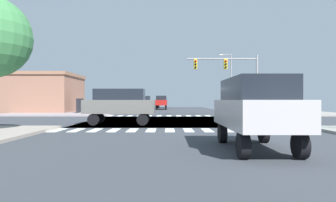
{
  "coord_description": "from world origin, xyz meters",
  "views": [
    {
      "loc": [
        -0.85,
        -23.2,
        1.62
      ],
      "look_at": [
        -0.85,
        2.18,
        1.53
      ],
      "focal_mm": 31.86,
      "sensor_mm": 36.0,
      "label": 1
    }
  ],
  "objects_px": {
    "street_lamp": "(229,77)",
    "suv_outer_5": "(162,101)",
    "bank_building": "(21,93)",
    "suv_queued_2": "(161,101)",
    "suv_nearside_1": "(255,107)",
    "traffic_signal_mast": "(229,70)",
    "pickup_middle_1": "(145,102)",
    "suv_leading_3": "(120,103)"
  },
  "relations": [
    {
      "from": "pickup_middle_1",
      "to": "bank_building",
      "type": "bearing_deg",
      "value": 47.8
    },
    {
      "from": "street_lamp",
      "to": "suv_outer_5",
      "type": "bearing_deg",
      "value": 115.7
    },
    {
      "from": "suv_nearside_1",
      "to": "suv_outer_5",
      "type": "distance_m",
      "value": 51.2
    },
    {
      "from": "street_lamp",
      "to": "bank_building",
      "type": "relative_size",
      "value": 0.5
    },
    {
      "from": "street_lamp",
      "to": "suv_outer_5",
      "type": "relative_size",
      "value": 1.73
    },
    {
      "from": "suv_nearside_1",
      "to": "suv_queued_2",
      "type": "height_order",
      "value": "same"
    },
    {
      "from": "traffic_signal_mast",
      "to": "suv_leading_3",
      "type": "relative_size",
      "value": 1.58
    },
    {
      "from": "suv_outer_5",
      "to": "suv_queued_2",
      "type": "bearing_deg",
      "value": 90.0
    },
    {
      "from": "bank_building",
      "to": "suv_outer_5",
      "type": "xyz_separation_m",
      "value": [
        17.88,
        22.32,
        -1.1
      ]
    },
    {
      "from": "street_lamp",
      "to": "suv_nearside_1",
      "type": "distance_m",
      "value": 31.81
    },
    {
      "from": "suv_queued_2",
      "to": "suv_leading_3",
      "type": "xyz_separation_m",
      "value": [
        -2.03,
        -31.19,
        0.0
      ]
    },
    {
      "from": "suv_queued_2",
      "to": "pickup_middle_1",
      "type": "xyz_separation_m",
      "value": [
        -3.0,
        3.96,
        -0.1
      ]
    },
    {
      "from": "street_lamp",
      "to": "suv_outer_5",
      "type": "height_order",
      "value": "street_lamp"
    },
    {
      "from": "traffic_signal_mast",
      "to": "pickup_middle_1",
      "type": "relative_size",
      "value": 1.42
    },
    {
      "from": "suv_leading_3",
      "to": "suv_outer_5",
      "type": "distance_m",
      "value": 41.11
    },
    {
      "from": "suv_queued_2",
      "to": "suv_outer_5",
      "type": "bearing_deg",
      "value": -90.0
    },
    {
      "from": "suv_leading_3",
      "to": "traffic_signal_mast",
      "type": "bearing_deg",
      "value": -41.28
    },
    {
      "from": "traffic_signal_mast",
      "to": "suv_queued_2",
      "type": "xyz_separation_m",
      "value": [
        -7.42,
        20.43,
        -3.24
      ]
    },
    {
      "from": "pickup_middle_1",
      "to": "suv_queued_2",
      "type": "bearing_deg",
      "value": 127.11
    },
    {
      "from": "suv_nearside_1",
      "to": "pickup_middle_1",
      "type": "bearing_deg",
      "value": 98.82
    },
    {
      "from": "traffic_signal_mast",
      "to": "suv_nearside_1",
      "type": "relative_size",
      "value": 1.58
    },
    {
      "from": "traffic_signal_mast",
      "to": "suv_leading_3",
      "type": "bearing_deg",
      "value": -131.28
    },
    {
      "from": "traffic_signal_mast",
      "to": "bank_building",
      "type": "bearing_deg",
      "value": 162.48
    },
    {
      "from": "street_lamp",
      "to": "pickup_middle_1",
      "type": "bearing_deg",
      "value": 131.95
    },
    {
      "from": "suv_leading_3",
      "to": "suv_outer_5",
      "type": "relative_size",
      "value": 1.0
    },
    {
      "from": "suv_nearside_1",
      "to": "suv_leading_3",
      "type": "relative_size",
      "value": 1.0
    },
    {
      "from": "street_lamp",
      "to": "suv_queued_2",
      "type": "height_order",
      "value": "street_lamp"
    },
    {
      "from": "suv_queued_2",
      "to": "suv_leading_3",
      "type": "bearing_deg",
      "value": 86.28
    },
    {
      "from": "suv_nearside_1",
      "to": "suv_queued_2",
      "type": "distance_m",
      "value": 41.36
    },
    {
      "from": "suv_queued_2",
      "to": "suv_leading_3",
      "type": "distance_m",
      "value": 31.26
    },
    {
      "from": "suv_leading_3",
      "to": "pickup_middle_1",
      "type": "distance_m",
      "value": 35.17
    },
    {
      "from": "traffic_signal_mast",
      "to": "pickup_middle_1",
      "type": "distance_m",
      "value": 26.74
    },
    {
      "from": "traffic_signal_mast",
      "to": "suv_leading_3",
      "type": "distance_m",
      "value": 14.68
    },
    {
      "from": "bank_building",
      "to": "pickup_middle_1",
      "type": "relative_size",
      "value": 3.13
    },
    {
      "from": "suv_queued_2",
      "to": "pickup_middle_1",
      "type": "bearing_deg",
      "value": -52.89
    },
    {
      "from": "suv_nearside_1",
      "to": "suv_outer_5",
      "type": "bearing_deg",
      "value": 94.48
    },
    {
      "from": "bank_building",
      "to": "traffic_signal_mast",
      "type": "bearing_deg",
      "value": -17.52
    },
    {
      "from": "traffic_signal_mast",
      "to": "street_lamp",
      "type": "height_order",
      "value": "street_lamp"
    },
    {
      "from": "traffic_signal_mast",
      "to": "suv_leading_3",
      "type": "xyz_separation_m",
      "value": [
        -9.45,
        -10.76,
        -3.24
      ]
    },
    {
      "from": "traffic_signal_mast",
      "to": "suv_outer_5",
      "type": "bearing_deg",
      "value": 103.75
    },
    {
      "from": "suv_leading_3",
      "to": "suv_outer_5",
      "type": "xyz_separation_m",
      "value": [
        2.03,
        41.06,
        0.0
      ]
    },
    {
      "from": "bank_building",
      "to": "suv_queued_2",
      "type": "bearing_deg",
      "value": 34.84
    }
  ]
}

